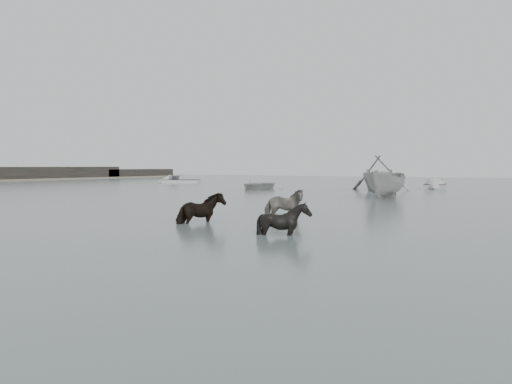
# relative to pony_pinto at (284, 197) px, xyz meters

# --- Properties ---
(ground) EXTENTS (140.00, 140.00, 0.00)m
(ground) POSITION_rel_pony_pinto_xyz_m (-0.66, -3.39, -0.68)
(ground) COLOR #51605E
(ground) RESTS_ON ground
(pony_pinto) EXTENTS (1.71, 1.01, 1.36)m
(pony_pinto) POSITION_rel_pony_pinto_xyz_m (0.00, 0.00, 0.00)
(pony_pinto) COLOR black
(pony_pinto) RESTS_ON ground
(pony_dark) EXTENTS (1.30, 1.47, 1.35)m
(pony_dark) POSITION_rel_pony_pinto_xyz_m (-1.16, -3.30, -0.00)
(pony_dark) COLOR black
(pony_dark) RESTS_ON ground
(pony_black) EXTENTS (1.39, 1.30, 1.27)m
(pony_black) POSITION_rel_pony_pinto_xyz_m (2.41, -4.33, -0.05)
(pony_black) COLOR black
(pony_black) RESTS_ON ground
(rowboat_lead) EXTENTS (3.93, 4.97, 0.93)m
(rowboat_lead) POSITION_rel_pony_pinto_xyz_m (-11.86, 17.26, -0.22)
(rowboat_lead) COLOR silver
(rowboat_lead) RESTS_ON ground
(rowboat_trail) EXTENTS (4.59, 5.30, 2.76)m
(rowboat_trail) POSITION_rel_pony_pinto_xyz_m (-3.29, 20.81, 0.70)
(rowboat_trail) COLOR #AFB2AF
(rowboat_trail) RESTS_ON ground
(boat_small) EXTENTS (1.69, 4.45, 1.71)m
(boat_small) POSITION_rel_pony_pinto_xyz_m (0.01, 12.00, 0.18)
(boat_small) COLOR #A2A29E
(boat_small) RESTS_ON ground
(skiff_outer) EXTENTS (5.48, 3.86, 0.75)m
(skiff_outer) POSITION_rel_pony_pinto_xyz_m (-26.07, 24.72, -0.30)
(skiff_outer) COLOR silver
(skiff_outer) RESTS_ON ground
(skiff_mid) EXTENTS (2.49, 5.23, 0.75)m
(skiff_mid) POSITION_rel_pony_pinto_xyz_m (-0.38, 26.01, -0.30)
(skiff_mid) COLOR #A7AAA7
(skiff_mid) RESTS_ON ground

